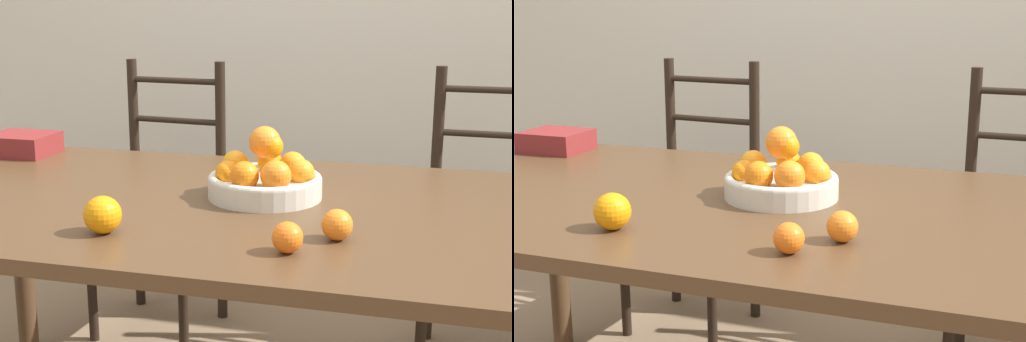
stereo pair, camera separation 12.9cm
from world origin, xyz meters
TOP-DOWN VIEW (x-y plane):
  - dining_table at (0.00, 0.00)m, footprint 1.97×1.04m
  - fruit_bowl at (0.09, 0.06)m, footprint 0.30×0.30m
  - orange_loose_0 at (0.24, -0.34)m, footprint 0.06×0.06m
  - orange_loose_1 at (-0.18, -0.32)m, footprint 0.08×0.08m
  - orange_loose_2 at (0.32, -0.23)m, footprint 0.07×0.07m
  - chair_left at (-0.51, 0.79)m, footprint 0.45×0.44m
  - chair_right at (0.69, 0.79)m, footprint 0.44×0.42m
  - book_stack at (-0.82, 0.37)m, footprint 0.20×0.18m

SIDE VIEW (x-z plane):
  - chair_left at x=-0.51m, z-range -0.03..1.01m
  - chair_right at x=0.69m, z-range -0.03..1.01m
  - dining_table at x=0.00m, z-range 0.30..1.07m
  - orange_loose_0 at x=0.24m, z-range 0.76..0.83m
  - orange_loose_2 at x=0.32m, z-range 0.76..0.83m
  - book_stack at x=-0.82m, z-range 0.76..0.83m
  - orange_loose_1 at x=-0.18m, z-range 0.76..0.85m
  - fruit_bowl at x=0.09m, z-range 0.73..0.91m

